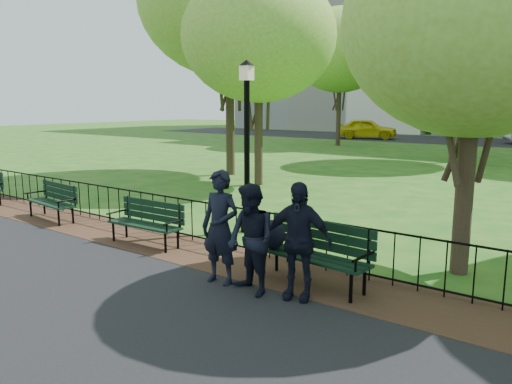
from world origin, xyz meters
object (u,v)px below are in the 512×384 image
Objects in this scene: park_bench_main at (297,241)px; tree_far_c at (460,33)px; park_bench_left_a at (148,218)px; tree_near_e at (477,24)px; tree_far_w at (340,50)px; person_right at (298,241)px; taxi at (367,129)px; park_bench_left_b at (54,197)px; tree_near_w at (259,36)px; person_mid at (251,240)px; person_left at (220,227)px; lamppost at (247,140)px.

tree_far_c is (-2.83, 18.67, 5.45)m from park_bench_main.
park_bench_left_a is 0.30× the size of tree_near_e.
tree_far_w is 28.17m from person_right.
taxi is (-9.54, 31.37, 0.26)m from park_bench_left_a.
tree_near_w is at bearing 89.68° from park_bench_left_b.
person_mid is at bearing -177.82° from taxi.
park_bench_left_a is 1.00× the size of person_right.
park_bench_left_a is 3.56m from park_bench_left_b.
park_bench_left_b is at bearing 171.24° from taxi.
person_mid reaches higher than park_bench_main.
park_bench_left_b is at bearing 166.22° from person_left.
tree_far_w is at bearing 107.03° from park_bench_left_b.
taxi is at bearing 129.08° from tree_far_c.
person_mid is (3.34, -0.89, 0.29)m from park_bench_left_a.
taxi is (-10.52, 29.32, -1.24)m from lamppost.
person_mid reaches higher than park_bench_left_b.
tree_far_w is 1.91× the size of taxi.
taxi is at bearing 109.74° from lamppost.
tree_far_c is (-4.83, 16.63, 2.02)m from tree_near_e.
tree_far_c is at bearing 82.61° from park_bench_left_b.
person_left is at bearing -136.18° from park_bench_main.
lamppost is at bearing 114.83° from person_left.
lamppost is 4.19m from person_right.
tree_far_w is 28.14m from person_mid.
person_left is at bearing -84.48° from tree_far_c.
lamppost is 2.07× the size of person_left.
person_left is at bearing -178.82° from taxi.
park_bench_left_a is at bearing -70.91° from tree_far_w.
lamppost is at bearing -89.33° from tree_far_c.
tree_near_e reaches higher than person_left.
park_bench_main is at bearing -63.64° from tree_far_w.
tree_far_c is 20.23m from person_left.
tree_far_w is 5.19× the size of person_right.
person_left reaches higher than person_right.
park_bench_main is 0.53× the size of lamppost.
person_left is at bearing -2.29° from park_bench_left_b.
lamppost is 3.96m from person_mid.
tree_near_w is (-3.74, 5.46, 3.05)m from lamppost.
tree_near_w is 0.83× the size of tree_far_c.
tree_far_w reaches higher than person_left.
park_bench_main is 0.73m from person_right.
park_bench_main is 0.34× the size of tree_near_e.
park_bench_main is 19.66m from tree_far_c.
tree_near_e is 26.23m from tree_far_w.
person_left is (5.43, -8.31, -4.19)m from tree_near_w.
tree_near_w is at bearing 176.27° from taxi.
tree_far_c reaches higher than tree_near_w.
tree_far_c is 5.22× the size of person_mid.
person_left is 0.69m from person_mid.
park_bench_left_a is (-3.61, 0.02, -0.12)m from park_bench_main.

